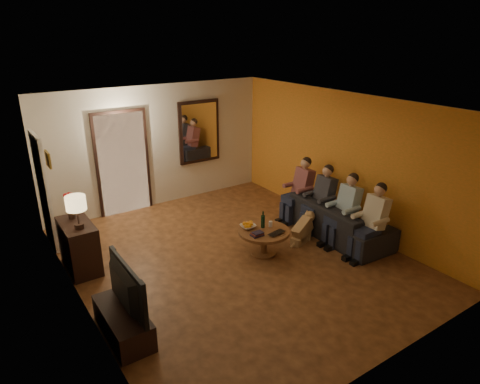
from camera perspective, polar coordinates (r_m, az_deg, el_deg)
floor at (r=7.38m, az=-0.63°, el=-8.80°), size 5.00×6.00×0.01m
ceiling at (r=6.49m, az=-0.72°, el=11.53°), size 5.00×6.00×0.01m
back_wall at (r=9.36m, az=-10.92°, el=5.98°), size 5.00×0.02×2.60m
front_wall at (r=4.85m, az=19.59°, el=-9.58°), size 5.00×0.02×2.60m
left_wall at (r=5.93m, az=-21.28°, el=-4.06°), size 0.02×6.00×2.60m
right_wall at (r=8.40m, az=13.74°, el=4.01°), size 0.02×6.00×2.60m
orange_accent at (r=8.39m, az=13.69°, el=4.00°), size 0.01×6.00×2.60m
kitchen_doorway at (r=9.14m, az=-15.35°, el=3.60°), size 1.00×0.06×2.10m
door_trim at (r=9.13m, az=-15.33°, el=3.59°), size 1.12×0.04×2.22m
fridge_glimpse at (r=9.27m, az=-13.82°, el=3.01°), size 0.45×0.03×1.70m
mirror_frame at (r=9.70m, az=-5.46°, el=8.01°), size 1.00×0.05×1.40m
mirror_glass at (r=9.68m, az=-5.37°, el=7.97°), size 0.86×0.02×1.26m
white_door at (r=8.16m, az=-24.68°, el=0.07°), size 0.06×0.85×2.04m
framed_art at (r=6.97m, az=-24.24°, el=3.99°), size 0.03×0.28×0.24m
art_canvas at (r=6.97m, az=-24.12°, el=4.02°), size 0.01×0.22×0.18m
dresser at (r=7.37m, az=-20.65°, el=-6.77°), size 0.45×0.91×0.81m
table_lamp at (r=6.90m, az=-20.90°, el=-2.54°), size 0.30×0.30×0.54m
flower_vase at (r=7.32m, az=-21.70°, el=-1.73°), size 0.14×0.14×0.44m
tv_stand at (r=5.86m, az=-15.30°, el=-16.44°), size 0.45×1.09×0.36m
tv at (r=5.57m, az=-15.80°, el=-12.33°), size 1.11×0.15×0.64m
sofa at (r=8.24m, az=12.67°, el=-3.43°), size 2.31×1.02×0.66m
person_a at (r=7.54m, az=17.23°, el=-4.02°), size 0.60×0.40×1.20m
person_b at (r=7.89m, az=13.89°, el=-2.55°), size 0.60×0.40×1.20m
person_c at (r=8.26m, az=10.85°, el=-1.19°), size 0.60×0.40×1.20m
person_d at (r=8.66m, az=8.08°, el=0.04°), size 0.60×0.40×1.20m
dog at (r=7.86m, az=8.34°, el=-4.78°), size 0.60×0.38×0.56m
coffee_table at (r=7.42m, az=3.18°, el=-6.67°), size 0.97×0.97×0.45m
bowl at (r=7.37m, az=1.06°, el=-4.62°), size 0.26×0.26×0.06m
oranges at (r=7.34m, az=1.07°, el=-4.14°), size 0.20×0.20×0.08m
wine_bottle at (r=7.36m, az=3.08°, el=-3.64°), size 0.07×0.07×0.31m
wine_glass at (r=7.44m, az=4.10°, el=-4.27°), size 0.06×0.06×0.10m
book_stack at (r=7.12m, az=2.29°, el=-5.59°), size 0.20×0.15×0.07m
laptop at (r=7.18m, az=5.21°, el=-5.62°), size 0.36×0.27×0.03m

